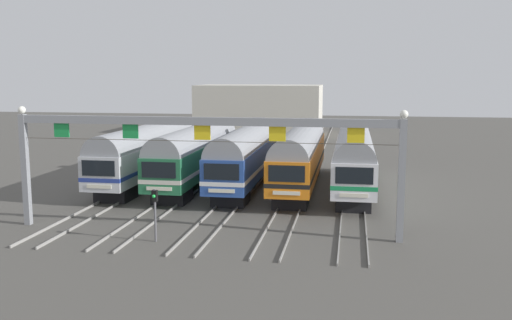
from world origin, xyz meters
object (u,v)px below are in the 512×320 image
at_px(commuter_train_silver, 147,150).
at_px(commuter_train_blue, 247,153).
at_px(yard_signal_mast, 155,205).
at_px(commuter_train_white, 354,155).
at_px(commuter_train_green, 196,152).
at_px(commuter_train_orange, 300,154).
at_px(catenary_gantry, 202,139).

height_order(commuter_train_silver, commuter_train_blue, same).
bearing_deg(yard_signal_mast, commuter_train_white, 56.50).
xyz_separation_m(commuter_train_green, commuter_train_white, (12.38, 0.00, 0.00)).
distance_m(commuter_train_blue, commuter_train_orange, 4.13).
xyz_separation_m(commuter_train_white, catenary_gantry, (-8.25, -13.49, 2.56)).
height_order(commuter_train_green, catenary_gantry, catenary_gantry).
height_order(commuter_train_green, commuter_train_white, same).
bearing_deg(catenary_gantry, commuter_train_green, 107.01).
relative_size(commuter_train_green, yard_signal_mast, 6.39).
bearing_deg(commuter_train_orange, catenary_gantry, -107.00).
bearing_deg(yard_signal_mast, commuter_train_orange, 68.35).
bearing_deg(commuter_train_blue, commuter_train_green, -179.94).
bearing_deg(commuter_train_silver, commuter_train_green, -0.06).
bearing_deg(commuter_train_silver, commuter_train_orange, 0.00).
bearing_deg(commuter_train_blue, catenary_gantry, -90.00).
xyz_separation_m(commuter_train_white, yard_signal_mast, (-10.32, -15.59, -0.71)).
xyz_separation_m(commuter_train_orange, catenary_gantry, (-4.13, -13.50, 2.56)).
bearing_deg(commuter_train_orange, commuter_train_green, -179.97).
height_order(commuter_train_white, catenary_gantry, catenary_gantry).
relative_size(catenary_gantry, yard_signal_mast, 7.69).
distance_m(commuter_train_silver, commuter_train_orange, 12.38).
height_order(commuter_train_green, commuter_train_orange, commuter_train_orange).
relative_size(commuter_train_silver, yard_signal_mast, 6.39).
bearing_deg(commuter_train_blue, commuter_train_white, -0.03).
height_order(commuter_train_silver, yard_signal_mast, commuter_train_silver).
bearing_deg(commuter_train_silver, catenary_gantry, -58.55).
relative_size(commuter_train_orange, commuter_train_white, 1.00).
xyz_separation_m(commuter_train_blue, commuter_train_white, (8.25, -0.00, -0.00)).
relative_size(commuter_train_white, catenary_gantry, 0.83).
xyz_separation_m(commuter_train_silver, yard_signal_mast, (6.19, -15.59, -0.71)).
bearing_deg(commuter_train_blue, yard_signal_mast, -97.54).
relative_size(commuter_train_silver, catenary_gantry, 0.83).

